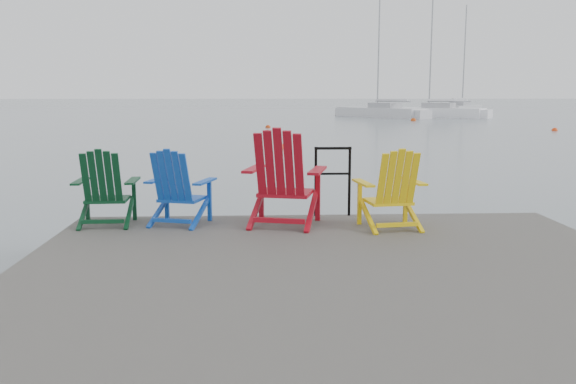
{
  "coord_description": "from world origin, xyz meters",
  "views": [
    {
      "loc": [
        -0.7,
        -5.32,
        2.09
      ],
      "look_at": [
        -0.34,
        2.24,
        0.85
      ],
      "focal_mm": 38.0,
      "sensor_mm": 36.0,
      "label": 1
    }
  ],
  "objects_px": {
    "sailboat_near": "(381,113)",
    "sailboat_far": "(434,113)",
    "handrail": "(333,174)",
    "buoy_b": "(268,128)",
    "buoy_a": "(280,148)",
    "chair_red": "(283,178)",
    "buoy_d": "(413,121)",
    "buoy_c": "(555,131)",
    "sailboat_mid": "(461,110)",
    "chair_green": "(105,188)",
    "chair_yellow": "(392,189)",
    "chair_blue": "(178,187)"
  },
  "relations": [
    {
      "from": "sailboat_near",
      "to": "sailboat_far",
      "type": "distance_m",
      "value": 4.53
    },
    {
      "from": "handrail",
      "to": "buoy_b",
      "type": "relative_size",
      "value": 2.78
    },
    {
      "from": "sailboat_far",
      "to": "buoy_a",
      "type": "bearing_deg",
      "value": -170.06
    },
    {
      "from": "chair_red",
      "to": "sailboat_near",
      "type": "xyz_separation_m",
      "value": [
        10.2,
        44.84,
        -0.73
      ]
    },
    {
      "from": "handrail",
      "to": "buoy_d",
      "type": "relative_size",
      "value": 2.18
    },
    {
      "from": "handrail",
      "to": "buoy_d",
      "type": "height_order",
      "value": "handrail"
    },
    {
      "from": "handrail",
      "to": "buoy_c",
      "type": "relative_size",
      "value": 2.66
    },
    {
      "from": "sailboat_near",
      "to": "buoy_a",
      "type": "xyz_separation_m",
      "value": [
        -9.68,
        -29.1,
        -0.36
      ]
    },
    {
      "from": "chair_red",
      "to": "handrail",
      "type": "bearing_deg",
      "value": 55.08
    },
    {
      "from": "buoy_c",
      "to": "buoy_d",
      "type": "xyz_separation_m",
      "value": [
        -4.78,
        12.31,
        0.0
      ]
    },
    {
      "from": "sailboat_mid",
      "to": "buoy_b",
      "type": "distance_m",
      "value": 31.72
    },
    {
      "from": "chair_red",
      "to": "buoy_b",
      "type": "xyz_separation_m",
      "value": [
        0.27,
        29.57,
        -1.08
      ]
    },
    {
      "from": "handrail",
      "to": "chair_red",
      "type": "height_order",
      "value": "chair_red"
    },
    {
      "from": "chair_green",
      "to": "buoy_b",
      "type": "distance_m",
      "value": 29.57
    },
    {
      "from": "handrail",
      "to": "buoy_a",
      "type": "bearing_deg",
      "value": 90.55
    },
    {
      "from": "handrail",
      "to": "buoy_b",
      "type": "height_order",
      "value": "handrail"
    },
    {
      "from": "chair_yellow",
      "to": "buoy_b",
      "type": "relative_size",
      "value": 2.9
    },
    {
      "from": "chair_green",
      "to": "buoy_d",
      "type": "relative_size",
      "value": 2.23
    },
    {
      "from": "buoy_c",
      "to": "sailboat_near",
      "type": "bearing_deg",
      "value": 107.15
    },
    {
      "from": "sailboat_far",
      "to": "buoy_a",
      "type": "relative_size",
      "value": 29.57
    },
    {
      "from": "handrail",
      "to": "chair_blue",
      "type": "distance_m",
      "value": 1.99
    },
    {
      "from": "chair_green",
      "to": "chair_yellow",
      "type": "bearing_deg",
      "value": -8.15
    },
    {
      "from": "buoy_d",
      "to": "sailboat_near",
      "type": "bearing_deg",
      "value": 99.25
    },
    {
      "from": "sailboat_near",
      "to": "chair_green",
      "type": "bearing_deg",
      "value": -142.02
    },
    {
      "from": "chair_yellow",
      "to": "sailboat_mid",
      "type": "xyz_separation_m",
      "value": [
        18.96,
        54.45,
        -0.62
      ]
    },
    {
      "from": "chair_red",
      "to": "buoy_b",
      "type": "distance_m",
      "value": 29.59
    },
    {
      "from": "buoy_b",
      "to": "buoy_c",
      "type": "height_order",
      "value": "buoy_c"
    },
    {
      "from": "handrail",
      "to": "sailboat_near",
      "type": "distance_m",
      "value": 45.28
    },
    {
      "from": "buoy_b",
      "to": "sailboat_mid",
      "type": "bearing_deg",
      "value": 51.01
    },
    {
      "from": "chair_blue",
      "to": "sailboat_far",
      "type": "bearing_deg",
      "value": 86.32
    },
    {
      "from": "chair_blue",
      "to": "sailboat_near",
      "type": "xyz_separation_m",
      "value": [
        11.47,
        44.73,
        -0.61
      ]
    },
    {
      "from": "buoy_a",
      "to": "sailboat_mid",
      "type": "bearing_deg",
      "value": 62.89
    },
    {
      "from": "sailboat_far",
      "to": "buoy_a",
      "type": "distance_m",
      "value": 32.24
    },
    {
      "from": "chair_yellow",
      "to": "sailboat_mid",
      "type": "relative_size",
      "value": 0.09
    },
    {
      "from": "sailboat_near",
      "to": "sailboat_mid",
      "type": "distance_m",
      "value": 13.73
    },
    {
      "from": "sailboat_near",
      "to": "buoy_a",
      "type": "relative_size",
      "value": 29.73
    },
    {
      "from": "sailboat_mid",
      "to": "buoy_b",
      "type": "relative_size",
      "value": 33.9
    },
    {
      "from": "chair_green",
      "to": "buoy_c",
      "type": "distance_m",
      "value": 31.52
    },
    {
      "from": "chair_blue",
      "to": "chair_red",
      "type": "height_order",
      "value": "chair_red"
    },
    {
      "from": "chair_red",
      "to": "chair_yellow",
      "type": "distance_m",
      "value": 1.29
    },
    {
      "from": "sailboat_near",
      "to": "sailboat_far",
      "type": "height_order",
      "value": "sailboat_near"
    },
    {
      "from": "buoy_c",
      "to": "buoy_d",
      "type": "height_order",
      "value": "buoy_d"
    },
    {
      "from": "chair_green",
      "to": "buoy_b",
      "type": "relative_size",
      "value": 2.84
    },
    {
      "from": "sailboat_mid",
      "to": "sailboat_far",
      "type": "bearing_deg",
      "value": -84.45
    },
    {
      "from": "chair_green",
      "to": "sailboat_far",
      "type": "xyz_separation_m",
      "value": [
        16.85,
        44.57,
        -0.61
      ]
    },
    {
      "from": "chair_green",
      "to": "chair_yellow",
      "type": "relative_size",
      "value": 0.98
    },
    {
      "from": "buoy_a",
      "to": "buoy_c",
      "type": "distance_m",
      "value": 18.53
    },
    {
      "from": "sailboat_near",
      "to": "buoy_d",
      "type": "distance_m",
      "value": 6.81
    },
    {
      "from": "sailboat_near",
      "to": "buoy_d",
      "type": "relative_size",
      "value": 28.31
    },
    {
      "from": "buoy_c",
      "to": "chair_red",
      "type": "bearing_deg",
      "value": -121.88
    }
  ]
}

